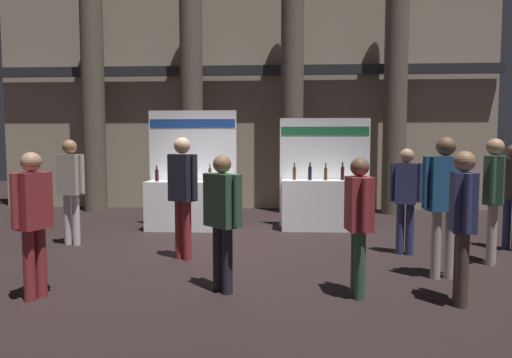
# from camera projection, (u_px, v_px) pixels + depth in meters

# --- Properties ---
(ground_plane) EXTENTS (26.62, 26.62, 0.00)m
(ground_plane) POSITION_uv_depth(u_px,v_px,m) (221.00, 248.00, 7.45)
(ground_plane) COLOR black
(hall_colonnade) EXTENTS (13.31, 1.25, 6.68)m
(hall_colonnade) POSITION_uv_depth(u_px,v_px,m) (243.00, 85.00, 11.80)
(hall_colonnade) COLOR tan
(hall_colonnade) RESTS_ON ground_plane
(exhibitor_booth_0) EXTENTS (1.83, 0.66, 2.43)m
(exhibitor_booth_0) POSITION_uv_depth(u_px,v_px,m) (190.00, 200.00, 9.08)
(exhibitor_booth_0) COLOR white
(exhibitor_booth_0) RESTS_ON ground_plane
(exhibitor_booth_1) EXTENTS (1.87, 0.66, 2.28)m
(exhibitor_booth_1) POSITION_uv_depth(u_px,v_px,m) (326.00, 200.00, 9.07)
(exhibitor_booth_1) COLOR white
(exhibitor_booth_1) RESTS_ON ground_plane
(visitor_0) EXTENTS (0.46, 0.31, 1.67)m
(visitor_0) POSITION_uv_depth(u_px,v_px,m) (406.00, 193.00, 6.95)
(visitor_0) COLOR navy
(visitor_0) RESTS_ON ground_plane
(visitor_1) EXTENTS (0.47, 0.48, 1.61)m
(visitor_1) POSITION_uv_depth(u_px,v_px,m) (222.00, 210.00, 5.15)
(visitor_1) COLOR #23232D
(visitor_1) RESTS_ON ground_plane
(visitor_2) EXTENTS (0.59, 0.28, 1.82)m
(visitor_2) POSITION_uv_depth(u_px,v_px,m) (444.00, 194.00, 5.67)
(visitor_2) COLOR #ADA393
(visitor_2) RESTS_ON ground_plane
(visitor_3) EXTENTS (0.48, 0.41, 1.83)m
(visitor_3) POSITION_uv_depth(u_px,v_px,m) (183.00, 186.00, 6.64)
(visitor_3) COLOR maroon
(visitor_3) RESTS_ON ground_plane
(visitor_4) EXTENTS (0.29, 0.51, 1.58)m
(visitor_4) POSITION_uv_depth(u_px,v_px,m) (359.00, 216.00, 4.97)
(visitor_4) COLOR #33563D
(visitor_4) RESTS_ON ground_plane
(visitor_5) EXTENTS (0.29, 0.49, 1.66)m
(visitor_5) POSITION_uv_depth(u_px,v_px,m) (463.00, 215.00, 4.72)
(visitor_5) COLOR #47382D
(visitor_5) RESTS_ON ground_plane
(visitor_6) EXTENTS (0.39, 0.46, 1.81)m
(visitor_6) POSITION_uv_depth(u_px,v_px,m) (494.00, 189.00, 6.38)
(visitor_6) COLOR #ADA393
(visitor_6) RESTS_ON ground_plane
(visitor_7) EXTENTS (0.53, 0.32, 1.81)m
(visitor_7) POSITION_uv_depth(u_px,v_px,m) (71.00, 182.00, 7.60)
(visitor_7) COLOR silver
(visitor_7) RESTS_ON ground_plane
(visitor_8) EXTENTS (0.36, 0.46, 1.64)m
(visitor_8) POSITION_uv_depth(u_px,v_px,m) (33.00, 213.00, 4.92)
(visitor_8) COLOR maroon
(visitor_8) RESTS_ON ground_plane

